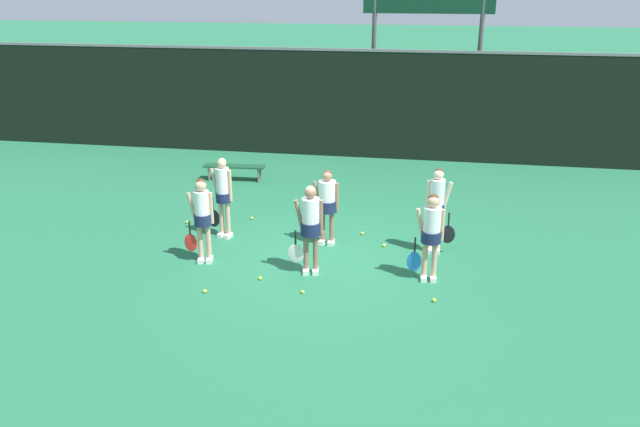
% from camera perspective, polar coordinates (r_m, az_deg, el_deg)
% --- Properties ---
extents(ground_plane, '(140.00, 140.00, 0.00)m').
position_cam_1_polar(ground_plane, '(12.65, -0.13, -4.01)').
color(ground_plane, '#216642').
extents(fence_windscreen, '(60.00, 0.08, 3.34)m').
position_cam_1_polar(fence_windscreen, '(19.47, 3.90, 9.95)').
color(fence_windscreen, black).
rests_on(fence_windscreen, ground_plane).
extents(scoreboard, '(3.94, 0.15, 5.54)m').
position_cam_1_polar(scoreboard, '(20.07, 9.86, 17.76)').
color(scoreboard, '#515156').
rests_on(scoreboard, ground_plane).
extents(bench_courtside, '(1.73, 0.45, 0.42)m').
position_cam_1_polar(bench_courtside, '(17.55, -7.83, 4.19)').
color(bench_courtside, '#19472D').
rests_on(bench_courtside, ground_plane).
extents(player_0, '(0.61, 0.34, 1.72)m').
position_cam_1_polar(player_0, '(12.29, -10.73, 0.01)').
color(player_0, tan).
rests_on(player_0, ground_plane).
extents(player_1, '(0.67, 0.38, 1.74)m').
position_cam_1_polar(player_1, '(11.60, -0.90, -0.83)').
color(player_1, '#8C664C').
rests_on(player_1, ground_plane).
extents(player_2, '(0.64, 0.37, 1.68)m').
position_cam_1_polar(player_2, '(11.51, 10.12, -1.50)').
color(player_2, tan).
rests_on(player_2, ground_plane).
extents(player_3, '(0.61, 0.34, 1.77)m').
position_cam_1_polar(player_3, '(13.43, -8.87, 1.96)').
color(player_3, tan).
rests_on(player_3, ground_plane).
extents(player_4, '(0.68, 0.41, 1.62)m').
position_cam_1_polar(player_4, '(12.94, 0.64, 1.15)').
color(player_4, '#8C664C').
rests_on(player_4, ground_plane).
extents(player_5, '(0.62, 0.34, 1.79)m').
position_cam_1_polar(player_5, '(12.71, 10.64, 0.85)').
color(player_5, beige).
rests_on(player_5, ground_plane).
extents(tennis_ball_0, '(0.07, 0.07, 0.07)m').
position_cam_1_polar(tennis_ball_0, '(14.68, -12.05, -0.76)').
color(tennis_ball_0, '#CCE033').
rests_on(tennis_ball_0, ground_plane).
extents(tennis_ball_1, '(0.06, 0.06, 0.06)m').
position_cam_1_polar(tennis_ball_1, '(11.24, -1.59, -7.17)').
color(tennis_ball_1, '#CCE033').
rests_on(tennis_ball_1, ground_plane).
extents(tennis_ball_2, '(0.07, 0.07, 0.07)m').
position_cam_1_polar(tennis_ball_2, '(13.76, 3.89, -1.81)').
color(tennis_ball_2, '#CCE033').
rests_on(tennis_ball_2, ground_plane).
extents(tennis_ball_3, '(0.07, 0.07, 0.07)m').
position_cam_1_polar(tennis_ball_3, '(11.44, -10.49, -6.99)').
color(tennis_ball_3, '#CCE033').
rests_on(tennis_ball_3, ground_plane).
extents(tennis_ball_4, '(0.07, 0.07, 0.07)m').
position_cam_1_polar(tennis_ball_4, '(11.13, 10.40, -7.80)').
color(tennis_ball_4, '#CCE033').
rests_on(tennis_ball_4, ground_plane).
extents(tennis_ball_5, '(0.07, 0.07, 0.07)m').
position_cam_1_polar(tennis_ball_5, '(11.77, -5.50, -5.91)').
color(tennis_ball_5, '#CCE033').
rests_on(tennis_ball_5, ground_plane).
extents(tennis_ball_6, '(0.07, 0.07, 0.07)m').
position_cam_1_polar(tennis_ball_6, '(14.68, -6.24, -0.41)').
color(tennis_ball_6, '#CCE033').
rests_on(tennis_ball_6, ground_plane).
extents(tennis_ball_7, '(0.07, 0.07, 0.07)m').
position_cam_1_polar(tennis_ball_7, '(13.17, 5.88, -2.92)').
color(tennis_ball_7, '#CCE033').
rests_on(tennis_ball_7, ground_plane).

